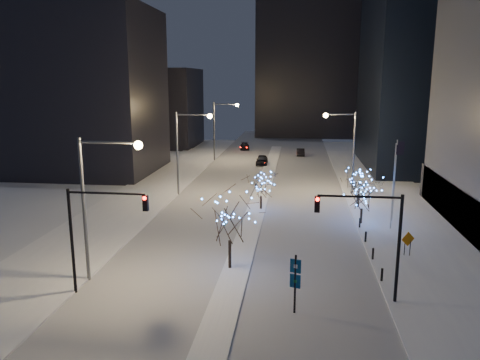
% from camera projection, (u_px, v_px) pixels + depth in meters
% --- Properties ---
extents(ground, '(160.00, 160.00, 0.00)m').
position_uv_depth(ground, '(226.00, 301.00, 29.50)').
color(ground, white).
rests_on(ground, ground).
extents(road, '(20.00, 130.00, 0.02)m').
position_uv_depth(road, '(265.00, 183.00, 63.47)').
color(road, '#A2A6B1').
rests_on(road, ground).
extents(median, '(2.00, 80.00, 0.15)m').
position_uv_depth(median, '(262.00, 191.00, 58.61)').
color(median, white).
rests_on(median, ground).
extents(east_sidewalk, '(10.00, 90.00, 0.15)m').
position_uv_depth(east_sidewalk, '(403.00, 218.00, 47.11)').
color(east_sidewalk, white).
rests_on(east_sidewalk, ground).
extents(west_sidewalk, '(8.00, 90.00, 0.15)m').
position_uv_depth(west_sidewalk, '(126.00, 208.00, 50.57)').
color(west_sidewalk, white).
rests_on(west_sidewalk, ground).
extents(filler_west_near, '(22.00, 18.00, 24.00)m').
position_uv_depth(filler_west_near, '(80.00, 92.00, 69.15)').
color(filler_west_near, black).
rests_on(filler_west_near, ground).
extents(filler_west_far, '(18.00, 16.00, 16.00)m').
position_uv_depth(filler_west_far, '(154.00, 107.00, 98.87)').
color(filler_west_far, black).
rests_on(filler_west_far, ground).
extents(horizon_block, '(24.00, 14.00, 42.00)m').
position_uv_depth(horizon_block, '(307.00, 49.00, 113.69)').
color(horizon_block, black).
rests_on(horizon_block, ground).
extents(street_lamp_w_near, '(4.40, 0.56, 10.00)m').
position_uv_depth(street_lamp_w_near, '(98.00, 190.00, 31.15)').
color(street_lamp_w_near, '#595E66').
rests_on(street_lamp_w_near, ground).
extents(street_lamp_w_mid, '(4.40, 0.56, 10.00)m').
position_uv_depth(street_lamp_w_mid, '(186.00, 142.00, 55.42)').
color(street_lamp_w_mid, '#595E66').
rests_on(street_lamp_w_mid, ground).
extents(street_lamp_w_far, '(4.40, 0.56, 10.00)m').
position_uv_depth(street_lamp_w_far, '(220.00, 123.00, 79.68)').
color(street_lamp_w_far, '#595E66').
rests_on(street_lamp_w_far, ground).
extents(street_lamp_east, '(3.90, 0.56, 10.00)m').
position_uv_depth(street_lamp_east, '(347.00, 142.00, 56.07)').
color(street_lamp_east, '#595E66').
rests_on(street_lamp_east, ground).
extents(traffic_signal_west, '(5.26, 0.43, 7.00)m').
position_uv_depth(traffic_signal_west, '(94.00, 224.00, 29.51)').
color(traffic_signal_west, black).
rests_on(traffic_signal_west, ground).
extents(traffic_signal_east, '(5.26, 0.43, 7.00)m').
position_uv_depth(traffic_signal_east, '(374.00, 230.00, 28.41)').
color(traffic_signal_east, black).
rests_on(traffic_signal_east, ground).
extents(flagpoles, '(1.35, 2.60, 8.00)m').
position_uv_depth(flagpoles, '(395.00, 177.00, 43.65)').
color(flagpoles, silver).
rests_on(flagpoles, east_sidewalk).
extents(bollards, '(0.16, 12.16, 0.90)m').
position_uv_depth(bollards, '(369.00, 245.00, 37.87)').
color(bollards, black).
rests_on(bollards, east_sidewalk).
extents(car_near, '(1.93, 4.65, 1.57)m').
position_uv_depth(car_near, '(262.00, 160.00, 77.01)').
color(car_near, black).
rests_on(car_near, ground).
extents(car_mid, '(1.53, 4.12, 1.34)m').
position_uv_depth(car_mid, '(301.00, 152.00, 86.38)').
color(car_mid, black).
rests_on(car_mid, ground).
extents(car_far, '(2.33, 4.63, 1.29)m').
position_uv_depth(car_far, '(245.00, 146.00, 93.88)').
color(car_far, black).
rests_on(car_far, ground).
extents(holiday_tree_median_near, '(6.01, 6.01, 5.84)m').
position_uv_depth(holiday_tree_median_near, '(230.00, 218.00, 33.63)').
color(holiday_tree_median_near, black).
rests_on(holiday_tree_median_near, median).
extents(holiday_tree_median_far, '(4.00, 4.00, 4.21)m').
position_uv_depth(holiday_tree_median_far, '(261.00, 184.00, 49.66)').
color(holiday_tree_median_far, black).
rests_on(holiday_tree_median_far, median).
extents(holiday_tree_plaza_near, '(4.39, 4.39, 4.72)m').
position_uv_depth(holiday_tree_plaza_near, '(362.00, 194.00, 44.53)').
color(holiday_tree_plaza_near, black).
rests_on(holiday_tree_plaza_near, east_sidewalk).
extents(holiday_tree_plaza_far, '(4.28, 4.28, 4.17)m').
position_uv_depth(holiday_tree_plaza_far, '(359.00, 183.00, 50.40)').
color(holiday_tree_plaza_far, black).
rests_on(holiday_tree_plaza_far, east_sidewalk).
extents(wayfinding_sign, '(0.64, 0.29, 3.68)m').
position_uv_depth(wayfinding_sign, '(295.00, 278.00, 27.55)').
color(wayfinding_sign, black).
rests_on(wayfinding_sign, ground).
extents(construction_sign, '(1.09, 0.53, 1.94)m').
position_uv_depth(construction_sign, '(408.00, 241.00, 36.56)').
color(construction_sign, black).
rests_on(construction_sign, east_sidewalk).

